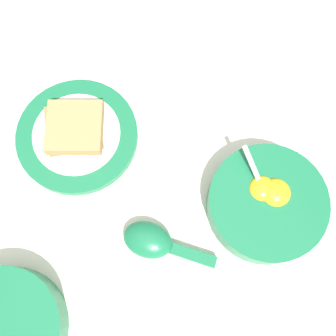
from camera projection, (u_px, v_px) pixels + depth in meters
ground_plane at (115, 206)px, 0.61m from camera, size 3.00×3.00×0.00m
egg_bowl at (266, 203)px, 0.59m from camera, size 0.18×0.18×0.08m
toast_plate at (77, 136)px, 0.64m from camera, size 0.20×0.20×0.02m
toast_sandwich at (74, 128)px, 0.61m from camera, size 0.10×0.10×0.04m
soup_spoon at (153, 242)px, 0.58m from camera, size 0.10×0.14×0.03m
congee_bowl at (2, 330)px, 0.54m from camera, size 0.17×0.17×0.05m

